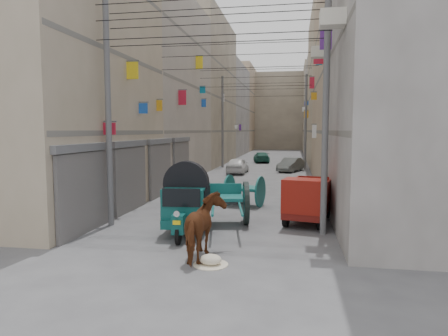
% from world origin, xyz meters
% --- Properties ---
extents(ground, '(140.00, 140.00, 0.00)m').
position_xyz_m(ground, '(0.00, 0.00, 0.00)').
color(ground, '#4D4D4F').
rests_on(ground, ground).
extents(building_row_left, '(8.00, 62.00, 14.00)m').
position_xyz_m(building_row_left, '(-8.00, 34.13, 6.46)').
color(building_row_left, tan).
rests_on(building_row_left, ground).
extents(building_row_right, '(8.00, 62.00, 14.00)m').
position_xyz_m(building_row_right, '(8.00, 34.13, 6.46)').
color(building_row_right, '#A59F9B').
rests_on(building_row_right, ground).
extents(end_cap_building, '(22.00, 10.00, 13.00)m').
position_xyz_m(end_cap_building, '(0.00, 66.00, 6.50)').
color(end_cap_building, tan).
rests_on(end_cap_building, ground).
extents(shutters_left, '(0.18, 14.40, 2.88)m').
position_xyz_m(shutters_left, '(-3.92, 10.38, 1.49)').
color(shutters_left, '#4D4E52').
rests_on(shutters_left, ground).
extents(signboards, '(8.22, 40.52, 5.67)m').
position_xyz_m(signboards, '(-0.01, 21.66, 3.43)').
color(signboards, blue).
rests_on(signboards, ground).
extents(ac_units, '(0.70, 6.55, 3.35)m').
position_xyz_m(ac_units, '(3.65, 7.67, 7.43)').
color(ac_units, silver).
rests_on(ac_units, ground).
extents(utility_poles, '(7.40, 22.20, 8.00)m').
position_xyz_m(utility_poles, '(0.00, 17.00, 4.00)').
color(utility_poles, '#5B5B5E').
rests_on(utility_poles, ground).
extents(overhead_cables, '(7.40, 22.52, 1.12)m').
position_xyz_m(overhead_cables, '(0.00, 14.40, 6.77)').
color(overhead_cables, black).
rests_on(overhead_cables, ground).
extents(auto_rickshaw, '(1.57, 2.57, 1.77)m').
position_xyz_m(auto_rickshaw, '(-0.70, 5.35, 1.04)').
color(auto_rickshaw, black).
rests_on(auto_rickshaw, ground).
extents(tonga_cart, '(1.85, 3.52, 1.51)m').
position_xyz_m(tonga_cart, '(0.33, 6.80, 0.79)').
color(tonga_cart, black).
rests_on(tonga_cart, ground).
extents(mini_truck, '(1.93, 3.20, 1.68)m').
position_xyz_m(mini_truck, '(3.13, 7.29, 0.80)').
color(mini_truck, black).
rests_on(mini_truck, ground).
extents(second_cart, '(1.78, 1.65, 1.34)m').
position_xyz_m(second_cart, '(0.56, 10.29, 0.71)').
color(second_cart, '#155F5B').
rests_on(second_cart, ground).
extents(feed_sack, '(0.54, 0.43, 0.27)m').
position_xyz_m(feed_sack, '(0.68, 2.53, 0.13)').
color(feed_sack, beige).
rests_on(feed_sack, ground).
extents(horse, '(0.95, 1.97, 1.64)m').
position_xyz_m(horse, '(0.44, 3.00, 0.82)').
color(horse, brown).
rests_on(horse, ground).
extents(distant_car_white, '(1.46, 3.57, 1.21)m').
position_xyz_m(distant_car_white, '(-1.58, 23.30, 0.61)').
color(distant_car_white, silver).
rests_on(distant_car_white, ground).
extents(distant_car_grey, '(2.24, 3.56, 1.11)m').
position_xyz_m(distant_car_grey, '(2.41, 25.31, 0.55)').
color(distant_car_grey, '#525653').
rests_on(distant_car_grey, ground).
extents(distant_car_green, '(2.05, 3.84, 1.06)m').
position_xyz_m(distant_car_green, '(-0.63, 34.11, 0.53)').
color(distant_car_green, '#1F5C4C').
rests_on(distant_car_green, ground).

